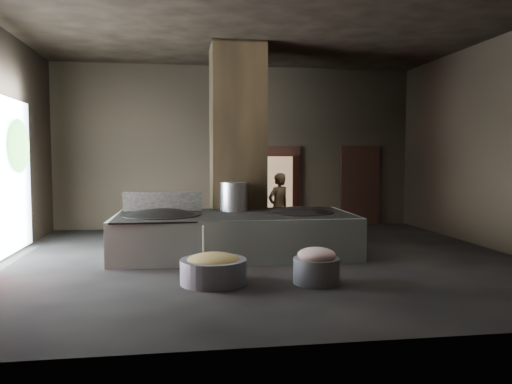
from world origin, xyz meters
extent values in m
cube|color=black|center=(0.00, 0.00, -0.05)|extent=(10.00, 9.00, 0.10)
cube|color=black|center=(0.00, 0.00, 4.55)|extent=(10.00, 9.00, 0.10)
cube|color=black|center=(0.00, 4.55, 2.25)|extent=(10.00, 0.10, 4.50)
cube|color=black|center=(0.00, -4.55, 2.25)|extent=(10.00, 0.10, 4.50)
cube|color=black|center=(5.05, 0.00, 2.25)|extent=(0.10, 9.00, 4.50)
cube|color=black|center=(-0.30, 1.90, 2.25)|extent=(1.20, 1.20, 4.50)
cube|color=silver|center=(-0.52, 0.50, 0.41)|extent=(4.82, 2.40, 0.83)
cube|color=black|center=(-0.52, 0.50, 0.82)|extent=(4.66, 2.24, 0.03)
ellipsoid|color=black|center=(-1.97, 0.45, 0.75)|extent=(1.50, 1.50, 0.41)
cylinder|color=black|center=(-1.97, 0.45, 0.82)|extent=(1.53, 1.53, 0.05)
ellipsoid|color=black|center=(0.83, 0.55, 0.75)|extent=(1.40, 1.40, 0.39)
cylinder|color=black|center=(0.83, 0.55, 0.82)|extent=(1.43, 1.43, 0.05)
cylinder|color=#B0B2B8|center=(-0.47, 1.05, 1.13)|extent=(0.58, 0.58, 0.62)
cube|color=black|center=(-1.97, 1.25, 1.03)|extent=(1.66, 0.11, 0.41)
imported|color=olive|center=(0.67, 1.94, 0.80)|extent=(0.70, 0.62, 1.60)
cylinder|color=slate|center=(-1.10, -1.79, 0.19)|extent=(1.36, 1.36, 0.38)
ellipsoid|color=olive|center=(-1.10, -1.79, 0.35)|extent=(0.85, 0.85, 0.26)
cylinder|color=#B0B2B8|center=(-1.25, -1.64, 0.55)|extent=(0.05, 0.41, 0.74)
cylinder|color=slate|center=(0.50, -2.02, 0.20)|extent=(0.81, 0.81, 0.40)
ellipsoid|color=#B9756F|center=(0.50, -2.02, 0.45)|extent=(0.60, 0.60, 0.23)
cube|color=black|center=(1.20, 4.45, 1.10)|extent=(1.18, 0.08, 2.38)
cube|color=#8C6647|center=(1.13, 4.26, 1.05)|extent=(0.80, 0.04, 1.88)
cube|color=black|center=(3.60, 4.45, 1.10)|extent=(1.18, 0.08, 2.38)
cube|color=#8C6647|center=(3.54, 4.57, 1.05)|extent=(0.89, 0.04, 2.11)
ellipsoid|color=#194714|center=(-4.85, 1.30, 2.20)|extent=(0.28, 1.10, 1.10)
camera|label=1|loc=(-1.59, -9.49, 1.97)|focal=35.00mm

